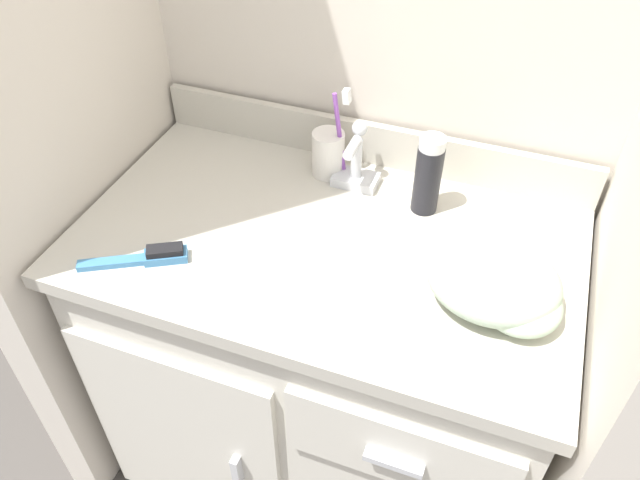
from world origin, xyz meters
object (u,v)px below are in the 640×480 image
(hairbrush, at_px, (149,257))
(hand_towel, at_px, (500,285))
(toothbrush_cup, at_px, (329,152))
(shaving_cream_can, at_px, (428,175))

(hairbrush, height_order, hand_towel, hand_towel)
(hairbrush, distance_m, hand_towel, 0.59)
(hairbrush, bearing_deg, toothbrush_cup, 30.78)
(shaving_cream_can, xyz_separation_m, hairbrush, (-0.42, -0.31, -0.07))
(hand_towel, bearing_deg, toothbrush_cup, 147.52)
(toothbrush_cup, xyz_separation_m, hairbrush, (-0.21, -0.36, -0.04))
(toothbrush_cup, relative_size, shaving_cream_can, 1.24)
(hairbrush, bearing_deg, hand_towel, -18.06)
(toothbrush_cup, bearing_deg, hairbrush, -120.02)
(shaving_cream_can, relative_size, hairbrush, 0.90)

